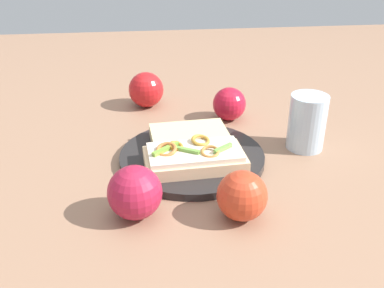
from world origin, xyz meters
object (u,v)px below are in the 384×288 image
apple_1 (135,193)px  sandwich (196,157)px  apple_3 (242,196)px  bread_slice_side (188,137)px  drinking_glass (307,122)px  apple_2 (229,104)px  plate (192,157)px  apple_0 (146,90)px

apple_1 → sandwich: bearing=47.6°
sandwich → apple_1: apple_1 is taller
apple_3 → apple_1: bearing=172.3°
bread_slice_side → drinking_glass: drinking_glass is taller
apple_2 → plate: bearing=-120.5°
bread_slice_side → apple_1: size_ratio=1.76×
sandwich → drinking_glass: drinking_glass is taller
sandwich → apple_1: (-0.10, -0.11, 0.01)m
apple_1 → apple_2: size_ratio=1.13×
sandwich → bread_slice_side: sandwich is taller
plate → drinking_glass: size_ratio=2.48×
sandwich → drinking_glass: bearing=-166.5°
plate → apple_1: size_ratio=3.24×
apple_3 → drinking_glass: drinking_glass is taller
plate → drinking_glass: 0.23m
apple_0 → apple_2: apple_0 is taller
bread_slice_side → plate: bearing=89.4°
bread_slice_side → apple_2: bearing=-133.2°
plate → apple_2: (0.10, 0.17, 0.03)m
apple_0 → apple_2: (0.18, -0.09, -0.00)m
sandwich → apple_2: (0.10, 0.21, 0.01)m
sandwich → apple_0: apple_0 is taller
bread_slice_side → apple_0: (-0.07, 0.22, 0.01)m
plate → apple_1: (-0.10, -0.16, 0.03)m
apple_1 → apple_3: size_ratio=1.08×
apple_0 → drinking_glass: drinking_glass is taller
sandwich → apple_0: (-0.08, 0.31, 0.01)m
apple_2 → bread_slice_side: bearing=-128.9°
apple_3 → sandwich: bearing=111.3°
apple_0 → drinking_glass: size_ratio=0.76×
sandwich → drinking_glass: 0.23m
bread_slice_side → apple_0: 0.24m
plate → apple_2: size_ratio=3.68×
sandwich → apple_1: 0.15m
apple_2 → drinking_glass: (0.12, -0.14, 0.02)m
apple_2 → drinking_glass: drinking_glass is taller
bread_slice_side → apple_3: apple_3 is taller
apple_1 → apple_3: 0.16m
bread_slice_side → drinking_glass: 0.23m
apple_1 → drinking_glass: 0.37m
sandwich → apple_0: 0.32m
apple_0 → apple_1: bearing=-93.4°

